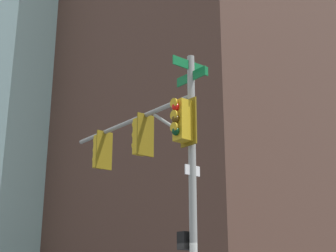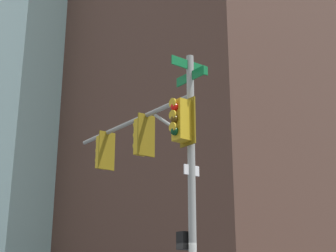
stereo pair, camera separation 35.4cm
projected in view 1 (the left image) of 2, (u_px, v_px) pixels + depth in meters
name	position (u px, v px, depth m)	size (l,w,h in m)	color
signal_pole_assembly	(153.00, 152.00, 13.22)	(5.80, 1.38, 7.08)	gray
building_brick_nearside	(176.00, 77.00, 43.25)	(23.52, 18.57, 37.14)	#4C3328
building_brick_midblock	(34.00, 126.00, 50.24)	(21.36, 14.35, 33.49)	brown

